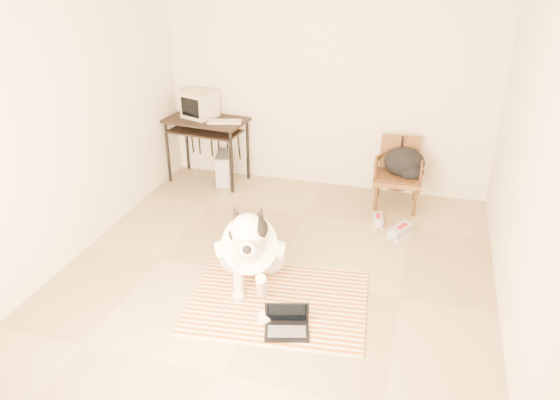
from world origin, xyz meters
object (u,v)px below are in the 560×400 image
at_px(crt_monitor, 200,104).
at_px(rattan_chair, 398,173).
at_px(laptop, 287,324).
at_px(computer_desk, 206,128).
at_px(dog, 251,248).
at_px(pc_tower, 224,168).
at_px(backpack, 405,164).

bearing_deg(crt_monitor, rattan_chair, -2.53).
distance_m(laptop, computer_desk, 3.25).
bearing_deg(crt_monitor, laptop, -55.32).
bearing_deg(laptop, crt_monitor, 124.68).
height_order(dog, crt_monitor, crt_monitor).
xyz_separation_m(dog, pc_tower, (-1.07, 2.07, -0.18)).
xyz_separation_m(dog, rattan_chair, (1.11, 2.04, 0.02)).
xyz_separation_m(crt_monitor, pc_tower, (0.33, -0.08, -0.79)).
bearing_deg(computer_desk, dog, -58.20).
height_order(crt_monitor, pc_tower, crt_monitor).
xyz_separation_m(computer_desk, rattan_chair, (2.41, -0.04, -0.31)).
height_order(crt_monitor, backpack, crt_monitor).
height_order(laptop, backpack, backpack).
height_order(computer_desk, rattan_chair, computer_desk).
relative_size(dog, backpack, 2.62).
bearing_deg(backpack, dog, -120.28).
distance_m(dog, crt_monitor, 2.64).
relative_size(computer_desk, crt_monitor, 2.30).
height_order(computer_desk, crt_monitor, crt_monitor).
xyz_separation_m(laptop, backpack, (0.70, 2.60, 0.45)).
bearing_deg(rattan_chair, crt_monitor, 177.47).
height_order(dog, laptop, dog).
distance_m(crt_monitor, backpack, 2.63).
xyz_separation_m(computer_desk, backpack, (2.48, -0.05, -0.19)).
height_order(pc_tower, backpack, backpack).
bearing_deg(dog, crt_monitor, 122.88).
height_order(dog, rattan_chair, dog).
bearing_deg(pc_tower, crt_monitor, 165.43).
bearing_deg(backpack, computer_desk, 178.94).
distance_m(laptop, rattan_chair, 2.70).
bearing_deg(rattan_chair, dog, -118.59).
bearing_deg(computer_desk, crt_monitor, 144.51).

